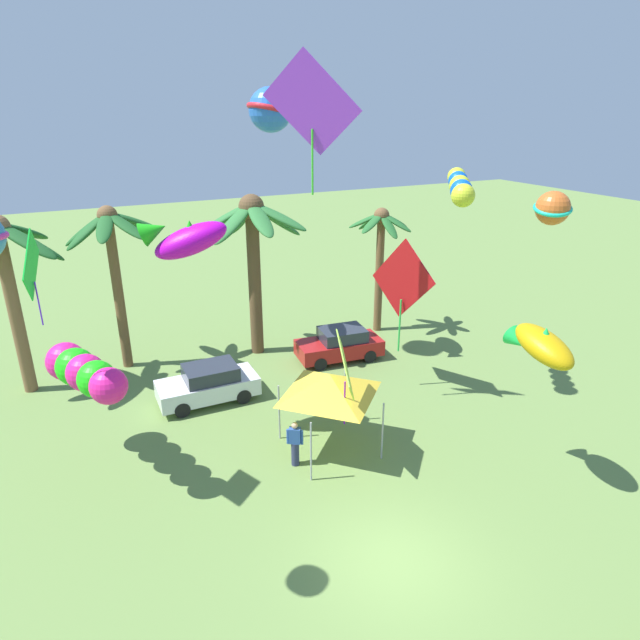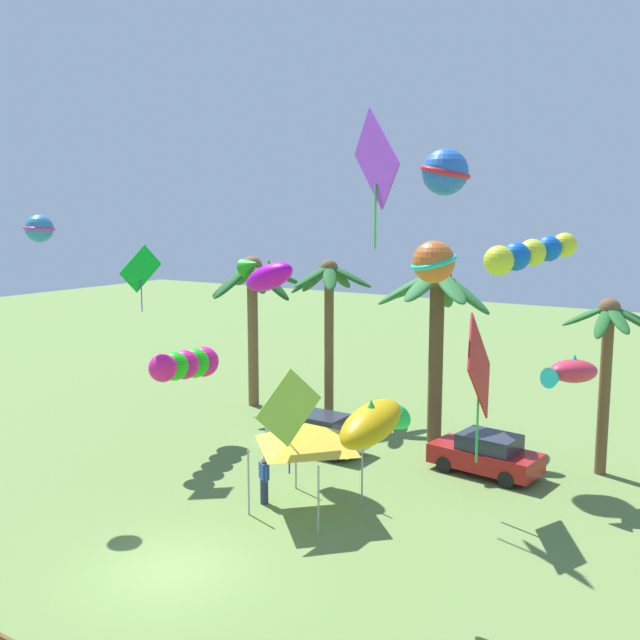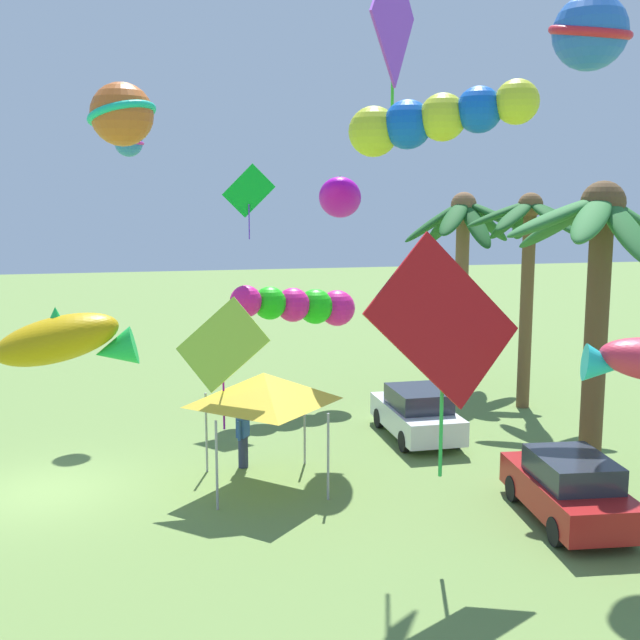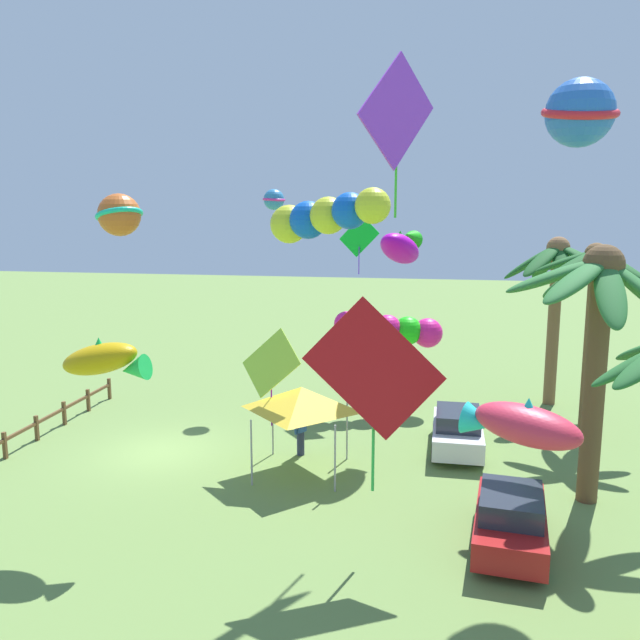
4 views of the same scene
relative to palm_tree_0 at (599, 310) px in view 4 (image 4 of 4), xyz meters
name	(u,v)px [view 4 (image 4 of 4)]	position (x,y,z in m)	size (l,w,h in m)	color
ground_plane	(160,452)	(-1.36, -13.90, -5.66)	(120.00, 120.00, 0.00)	olive
palm_tree_0	(599,310)	(0.00, 0.00, 0.00)	(4.84, 4.91, 7.49)	brown
palm_tree_1	(594,288)	(-5.83, 1.16, -0.05)	(4.02, 4.12, 7.25)	brown
palm_tree_3	(558,277)	(-9.79, 0.59, -0.05)	(4.42, 4.57, 7.31)	brown
rail_fence	(36,426)	(-1.61, -18.83, -5.08)	(10.89, 0.12, 0.95)	brown
parked_car_0	(458,430)	(-3.38, -3.60, -4.91)	(3.92, 1.78, 1.51)	silver
parked_car_1	(510,519)	(3.13, -2.48, -4.91)	(4.07, 2.13, 1.51)	#A51919
spectator_0	(301,432)	(-1.99, -8.96, -4.85)	(0.48, 0.40, 1.59)	#2D3351
festival_tent	(301,398)	(-0.57, -8.63, -3.19)	(2.86, 2.86, 2.85)	#9E9EA3
kite_diamond_0	(359,237)	(-8.55, -7.78, 1.62)	(0.43, 1.77, 2.52)	#0BBB2B
kite_ball_1	(580,113)	(0.63, -0.98, 5.22)	(2.14, 2.14, 1.75)	blue
kite_tube_2	(393,329)	(-7.80, -6.23, -2.18)	(2.16, 4.48, 1.61)	#EB1B87
kite_diamond_3	(397,113)	(0.24, -5.70, 5.39)	(2.69, 1.94, 4.56)	#9F3BE0
kite_diamond_4	(374,371)	(4.02, -5.88, -1.02)	(0.63, 3.40, 4.78)	red
kite_ball_5	(274,200)	(-9.13, -11.64, 3.20)	(1.29, 1.29, 0.92)	teal
kite_tube_6	(323,217)	(5.67, -6.82, 2.61)	(2.00, 2.69, 1.14)	#C9D42A
kite_fish_7	(520,424)	(6.03, -2.76, -1.46)	(1.83, 2.58, 1.06)	#DA2D46
kite_diamond_8	(271,365)	(-0.53, -9.60, -2.11)	(0.95, 2.17, 3.21)	#A1D43D
kite_ball_9	(119,215)	(4.99, -11.68, 2.64)	(1.51, 1.50, 0.97)	#C85D23
kite_fish_10	(401,247)	(-4.22, -5.75, 1.47)	(3.02, 1.85, 1.67)	#B609BB
kite_fish_11	(105,360)	(4.09, -12.76, -1.02)	(1.15, 2.50, 1.23)	#C3970B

